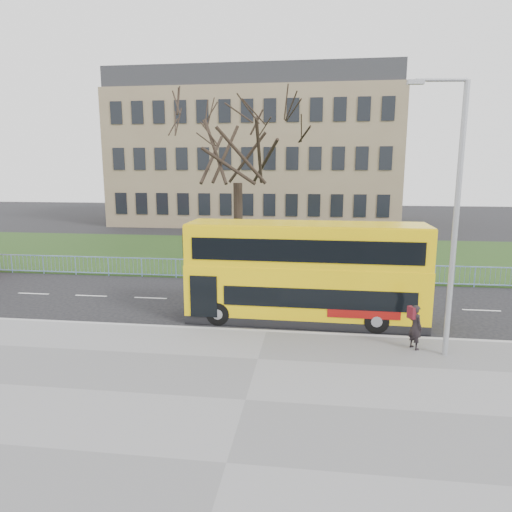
{
  "coord_description": "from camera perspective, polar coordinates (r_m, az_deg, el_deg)",
  "views": [
    {
      "loc": [
        1.68,
        -17.65,
        6.1
      ],
      "look_at": [
        -0.72,
        1.0,
        2.46
      ],
      "focal_mm": 32.0,
      "sensor_mm": 36.0,
      "label": 1
    }
  ],
  "objects": [
    {
      "name": "ground",
      "position": [
        18.75,
        1.82,
        -8.04
      ],
      "size": [
        120.0,
        120.0,
        0.0
      ],
      "primitive_type": "plane",
      "color": "black",
      "rests_on": "ground"
    },
    {
      "name": "guard_railing",
      "position": [
        24.93,
        3.3,
        -1.93
      ],
      "size": [
        40.0,
        0.12,
        1.1
      ],
      "primitive_type": null,
      "color": "#7B9CDB",
      "rests_on": "ground"
    },
    {
      "name": "street_lamp",
      "position": [
        15.28,
        23.41,
        5.2
      ],
      "size": [
        1.81,
        0.34,
        8.55
      ],
      "rotation": [
        0.0,
        0.0,
        0.09
      ],
      "color": "#9C9FA5",
      "rests_on": "pavement"
    },
    {
      "name": "pavement",
      "position": [
        12.57,
        -1.32,
        -17.76
      ],
      "size": [
        80.0,
        10.5,
        0.12
      ],
      "primitive_type": "cube",
      "color": "slate",
      "rests_on": "ground"
    },
    {
      "name": "bare_tree",
      "position": [
        28.04,
        -2.3,
        11.13
      ],
      "size": [
        8.55,
        8.55,
        12.22
      ],
      "primitive_type": null,
      "color": "black",
      "rests_on": "grass_verge"
    },
    {
      "name": "kerb",
      "position": [
        17.27,
        1.31,
        -9.48
      ],
      "size": [
        80.0,
        0.2,
        0.14
      ],
      "primitive_type": "cube",
      "color": "#9C9C9F",
      "rests_on": "ground"
    },
    {
      "name": "grass_verge",
      "position": [
        32.56,
        4.26,
        0.2
      ],
      "size": [
        80.0,
        15.4,
        0.08
      ],
      "primitive_type": "cube",
      "color": "#203D16",
      "rests_on": "ground"
    },
    {
      "name": "yellow_bus",
      "position": [
        18.23,
        6.19,
        -1.75
      ],
      "size": [
        9.42,
        2.41,
        3.93
      ],
      "rotation": [
        0.0,
        0.0,
        -0.02
      ],
      "color": "yellow",
      "rests_on": "ground"
    },
    {
      "name": "pedestrian",
      "position": [
        16.29,
        19.29,
        -8.37
      ],
      "size": [
        0.6,
        0.66,
        1.52
      ],
      "primitive_type": "imported",
      "rotation": [
        0.0,
        0.0,
        2.11
      ],
      "color": "black",
      "rests_on": "pavement"
    },
    {
      "name": "civic_building",
      "position": [
        53.08,
        0.12,
        11.93
      ],
      "size": [
        30.0,
        15.0,
        14.0
      ],
      "primitive_type": "cube",
      "color": "#826E52",
      "rests_on": "ground"
    }
  ]
}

